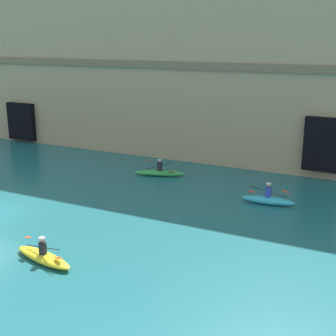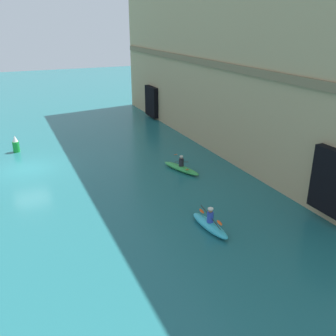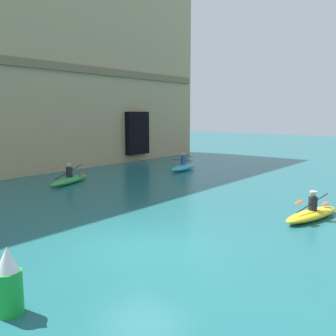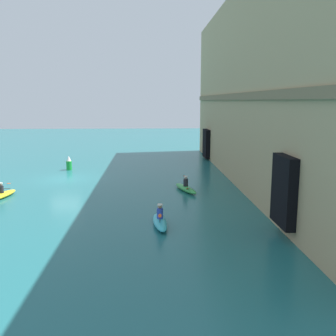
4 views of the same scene
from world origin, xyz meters
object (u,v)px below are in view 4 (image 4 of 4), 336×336
(kayak_green, at_px, (186,188))
(marker_buoy, at_px, (69,163))
(kayak_yellow, at_px, (2,195))
(kayak_cyan, at_px, (160,221))

(kayak_green, bearing_deg, marker_buoy, -150.25)
(kayak_yellow, bearing_deg, marker_buoy, -1.12)
(kayak_green, relative_size, marker_buoy, 2.47)
(kayak_cyan, relative_size, kayak_yellow, 0.90)
(kayak_green, bearing_deg, kayak_cyan, -34.32)
(kayak_cyan, distance_m, kayak_yellow, 12.74)
(kayak_yellow, bearing_deg, kayak_green, -72.20)
(kayak_cyan, relative_size, kayak_green, 0.87)
(kayak_yellow, height_order, marker_buoy, marker_buoy)
(kayak_green, bearing_deg, kayak_yellow, -103.18)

